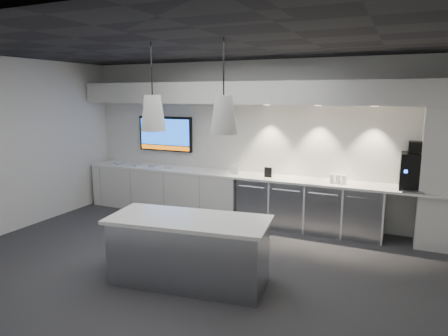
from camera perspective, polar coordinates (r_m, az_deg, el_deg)
The scene contains 27 objects.
floor at distance 5.86m, azimuth -5.08°, elevation -13.52°, with size 7.00×7.00×0.00m, color #333235.
ceiling at distance 5.38m, azimuth -5.62°, elevation 17.07°, with size 7.00×7.00×0.00m, color black.
wall_back at distance 7.67m, azimuth 3.92°, elevation 3.92°, with size 7.00×7.00×0.00m, color silver.
wall_front at distance 3.52m, azimuth -25.89°, elevation -5.10°, with size 7.00×7.00×0.00m, color silver.
wall_left at distance 7.76m, azimuth -28.48°, elevation 2.73°, with size 7.00×7.00×0.00m, color silver.
back_counter at distance 7.47m, azimuth 2.99°, elevation -1.07°, with size 6.80×0.65×0.04m, color white.
left_base_cabinets at distance 8.35m, azimuth -8.31°, elevation -3.09°, with size 3.30×0.63×0.86m, color silver.
fridge_unit_a at distance 7.49m, azimuth 4.75°, elevation -4.64°, with size 0.60×0.61×0.85m, color #92949A.
fridge_unit_b at distance 7.31m, azimuth 9.42°, elevation -5.13°, with size 0.60×0.61×0.85m, color #92949A.
fridge_unit_c at distance 7.19m, azimuth 14.30°, elevation -5.60°, with size 0.60×0.61×0.85m, color #92949A.
fridge_unit_d at distance 7.12m, azimuth 19.32°, elevation -6.04°, with size 0.60×0.61×0.85m, color #92949A.
backsplash at distance 7.32m, azimuth 12.73°, elevation 3.75°, with size 4.60×0.03×1.30m, color silver.
soffit at distance 7.34m, azimuth 3.18°, elevation 10.67°, with size 6.90×0.60×0.40m, color silver.
column at distance 6.95m, azimuth 28.50°, elevation 0.29°, with size 0.55×0.55×2.60m, color silver.
wall_tv at distance 8.47m, azimuth -8.38°, elevation 4.86°, with size 1.25×0.07×0.72m.
island at distance 5.19m, azimuth -5.00°, elevation -11.60°, with size 2.12×1.13×0.86m.
bin at distance 5.94m, azimuth -14.37°, elevation -11.18°, with size 0.31×0.31×0.44m, color #92949A.
coffee_machine at distance 6.95m, azimuth 25.56°, elevation -0.21°, with size 0.43×0.59×0.76m.
sign_black at distance 7.24m, azimuth 6.31°, elevation -0.61°, with size 0.14×0.02×0.18m, color black.
sign_white at distance 7.49m, azimuth 1.53°, elevation -0.32°, with size 0.18×0.02×0.14m, color white.
cup_cluster at distance 6.99m, azimuth 15.99°, elevation -1.50°, with size 0.27×0.17×0.15m, color white, non-canonical shape.
tray_a at distance 8.85m, azimuth -14.78°, elevation 0.64°, with size 0.16×0.16×0.03m, color #ACACAC.
tray_b at distance 8.60m, azimuth -12.34°, elevation 0.46°, with size 0.16×0.16×0.03m, color #ACACAC.
tray_c at distance 8.40m, azimuth -10.12°, elevation 0.30°, with size 0.16×0.16×0.03m, color #ACACAC.
tray_d at distance 8.16m, azimuth -7.86°, elevation 0.07°, with size 0.16×0.16×0.03m, color #ACACAC.
pendant_left at distance 5.07m, azimuth -10.12°, elevation 7.76°, with size 0.31×0.31×1.14m.
pendant_right at distance 4.59m, azimuth -0.05°, elevation 7.65°, with size 0.31×0.31×1.14m.
Camera 1 is at (2.65, -4.65, 2.39)m, focal length 32.00 mm.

